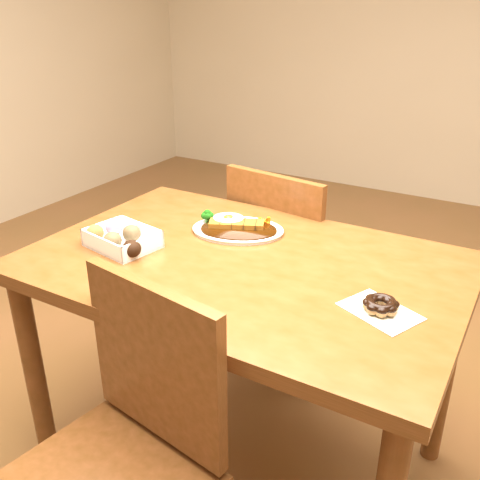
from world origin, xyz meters
The scene contains 7 objects.
ground centered at (0.00, 0.00, 0.00)m, with size 6.00×6.00×0.00m, color brown.
table centered at (0.00, 0.00, 0.65)m, with size 1.20×0.80×0.75m.
chair_far centered at (-0.10, 0.54, 0.48)m, with size 0.47×0.47×0.87m.
chair_near centered at (-0.01, -0.54, 0.48)m, with size 0.48×0.48×0.87m.
katsu_curry_plate centered at (-0.12, 0.16, 0.76)m, with size 0.33×0.29×0.06m.
donut_box centered at (-0.36, -0.10, 0.78)m, with size 0.23×0.18×0.06m.
pon_de_ring centered at (0.41, -0.08, 0.77)m, with size 0.21×0.18×0.03m.
Camera 1 is at (0.67, -1.16, 1.41)m, focal length 40.00 mm.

